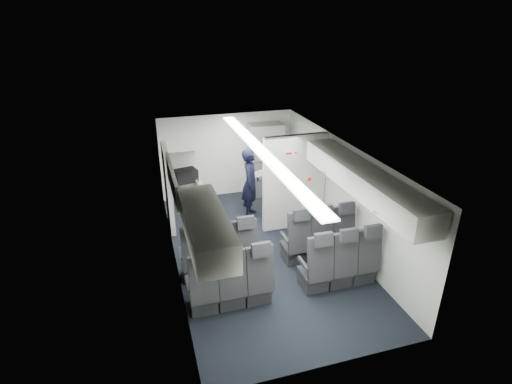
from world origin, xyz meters
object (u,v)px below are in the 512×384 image
seat_row_front (270,248)px  boarding_door (168,188)px  seat_row_mid (287,276)px  galley_unit (266,160)px  flight_attendant (250,183)px  carry_on_bag (186,176)px

seat_row_front → boarding_door: size_ratio=1.79×
seat_row_front → seat_row_mid: (0.00, -0.90, 0.00)m
seat_row_mid → galley_unit: bearing=77.1°
seat_row_mid → flight_attendant: (0.23, 3.05, 0.42)m
galley_unit → flight_attendant: 1.32m
seat_row_mid → carry_on_bag: carry_on_bag is taller
seat_row_front → carry_on_bag: size_ratio=8.67×
boarding_door → galley_unit: bearing=24.3°
seat_row_front → flight_attendant: size_ratio=2.02×
seat_row_mid → flight_attendant: size_ratio=2.02×
galley_unit → flight_attendant: bearing=-123.3°
galley_unit → seat_row_mid: bearing=-102.9°
seat_row_front → seat_row_mid: size_ratio=1.00×
galley_unit → carry_on_bag: (-2.35, -2.66, 0.84)m
seat_row_mid → boarding_door: 3.45m
seat_row_front → boarding_door: (-1.64, 2.09, 0.55)m
seat_row_mid → flight_attendant: bearing=85.7°
flight_attendant → boarding_door: bearing=116.5°
carry_on_bag → galley_unit: bearing=34.8°
flight_attendant → carry_on_bag: 2.45m
galley_unit → boarding_door: galley_unit is taller
seat_row_front → flight_attendant: (0.23, 2.15, 0.42)m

